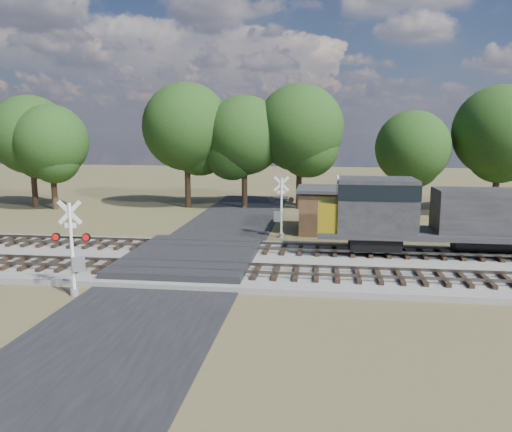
# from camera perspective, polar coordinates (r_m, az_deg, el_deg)

# --- Properties ---
(ground) EXTENTS (160.00, 160.00, 0.00)m
(ground) POSITION_cam_1_polar(r_m,az_deg,el_deg) (27.93, -7.63, -5.64)
(ground) COLOR #4A4B28
(ground) RESTS_ON ground
(ballast_bed) EXTENTS (140.00, 10.00, 0.30)m
(ballast_bed) POSITION_cam_1_polar(r_m,az_deg,el_deg) (27.61, 13.24, -5.67)
(ballast_bed) COLOR gray
(ballast_bed) RESTS_ON ground
(road) EXTENTS (7.00, 60.00, 0.08)m
(road) POSITION_cam_1_polar(r_m,az_deg,el_deg) (27.92, -7.63, -5.56)
(road) COLOR black
(road) RESTS_ON ground
(crossing_panel) EXTENTS (7.00, 9.00, 0.62)m
(crossing_panel) POSITION_cam_1_polar(r_m,az_deg,el_deg) (28.32, -7.38, -4.76)
(crossing_panel) COLOR #262628
(crossing_panel) RESTS_ON ground
(track_near) EXTENTS (140.00, 2.60, 0.33)m
(track_near) POSITION_cam_1_polar(r_m,az_deg,el_deg) (25.29, -1.94, -6.21)
(track_near) COLOR black
(track_near) RESTS_ON ballast_bed
(track_far) EXTENTS (140.00, 2.60, 0.33)m
(track_far) POSITION_cam_1_polar(r_m,az_deg,el_deg) (30.08, -0.40, -3.64)
(track_far) COLOR black
(track_far) RESTS_ON ballast_bed
(crossing_signal_near) EXTENTS (1.76, 0.38, 4.36)m
(crossing_signal_near) POSITION_cam_1_polar(r_m,az_deg,el_deg) (23.72, -20.04, -4.37)
(crossing_signal_near) COLOR silver
(crossing_signal_near) RESTS_ON ground
(crossing_signal_far) EXTENTS (1.74, 0.38, 4.32)m
(crossing_signal_far) POSITION_cam_1_polar(r_m,az_deg,el_deg) (34.66, 2.76, 0.45)
(crossing_signal_far) COLOR silver
(crossing_signal_far) RESTS_ON ground
(equipment_shed) EXTENTS (4.83, 4.83, 3.28)m
(equipment_shed) POSITION_cam_1_polar(r_m,az_deg,el_deg) (37.03, 8.47, 0.74)
(equipment_shed) COLOR #402D1B
(equipment_shed) RESTS_ON ground
(treeline) EXTENTS (80.62, 10.99, 11.97)m
(treeline) POSITION_cam_1_polar(r_m,az_deg,el_deg) (46.13, 6.22, 9.14)
(treeline) COLOR black
(treeline) RESTS_ON ground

